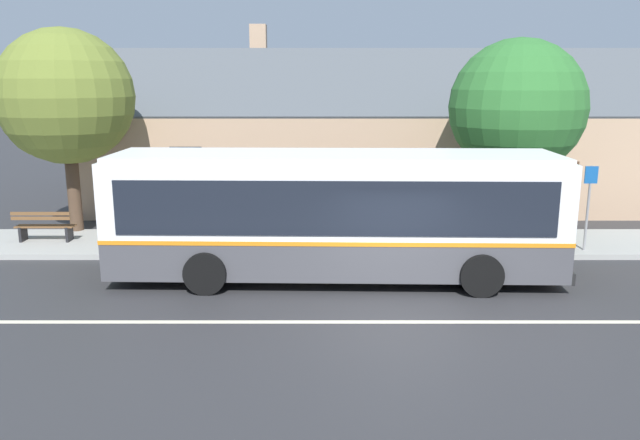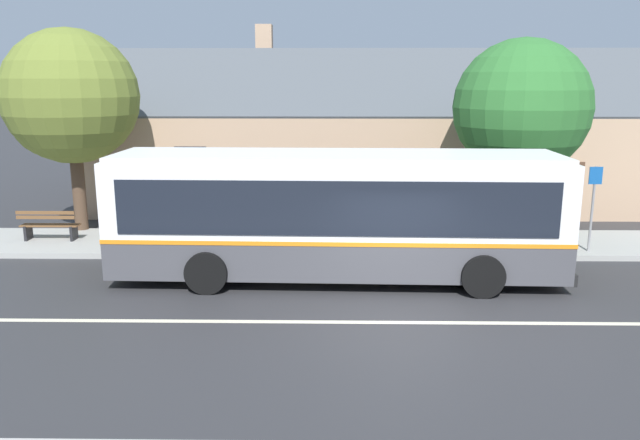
# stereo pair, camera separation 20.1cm
# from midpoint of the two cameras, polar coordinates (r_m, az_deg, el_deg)

# --- Properties ---
(ground_plane) EXTENTS (300.00, 300.00, 0.00)m
(ground_plane) POSITION_cam_midpoint_polar(r_m,az_deg,el_deg) (13.06, 7.15, -9.25)
(ground_plane) COLOR #2D2D30
(sidewalk_far) EXTENTS (60.00, 3.00, 0.15)m
(sidewalk_far) POSITION_cam_midpoint_polar(r_m,az_deg,el_deg) (18.71, 4.98, -2.15)
(sidewalk_far) COLOR #9E9E99
(sidewalk_far) RESTS_ON ground
(lane_divider_stripe) EXTENTS (60.00, 0.16, 0.01)m
(lane_divider_stripe) POSITION_cam_midpoint_polar(r_m,az_deg,el_deg) (13.06, 7.15, -9.24)
(lane_divider_stripe) COLOR beige
(lane_divider_stripe) RESTS_ON ground
(community_building) EXTENTS (26.74, 10.96, 7.16)m
(community_building) POSITION_cam_midpoint_polar(r_m,az_deg,el_deg) (27.38, 9.54, 6.41)
(community_building) COLOR tan
(community_building) RESTS_ON ground
(transit_bus) EXTENTS (10.99, 2.96, 3.14)m
(transit_bus) POSITION_cam_midpoint_polar(r_m,az_deg,el_deg) (15.26, 1.22, 0.71)
(transit_bus) COLOR #47474C
(transit_bus) RESTS_ON ground
(bench_by_building) EXTENTS (1.73, 0.51, 0.94)m
(bench_by_building) POSITION_cam_midpoint_polar(r_m,az_deg,el_deg) (20.26, -23.94, -0.62)
(bench_by_building) COLOR brown
(bench_by_building) RESTS_ON sidewalk_far
(bench_down_street) EXTENTS (1.61, 0.51, 0.94)m
(bench_down_street) POSITION_cam_midpoint_polar(r_m,az_deg,el_deg) (18.61, -13.50, -0.99)
(bench_down_street) COLOR brown
(bench_down_street) RESTS_ON sidewalk_far
(street_tree_primary) EXTENTS (4.11, 4.11, 6.09)m
(street_tree_primary) POSITION_cam_midpoint_polar(r_m,az_deg,el_deg) (20.00, 17.50, 9.77)
(street_tree_primary) COLOR #4C3828
(street_tree_primary) RESTS_ON ground
(street_tree_secondary) EXTENTS (4.13, 4.13, 6.42)m
(street_tree_secondary) POSITION_cam_midpoint_polar(r_m,az_deg,el_deg) (21.04, -22.59, 10.01)
(street_tree_secondary) COLOR #4C3828
(street_tree_secondary) RESTS_ON ground
(bus_stop_sign) EXTENTS (0.36, 0.07, 2.40)m
(bus_stop_sign) POSITION_cam_midpoint_polar(r_m,az_deg,el_deg) (18.82, 23.27, 1.82)
(bus_stop_sign) COLOR gray
(bus_stop_sign) RESTS_ON sidewalk_far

